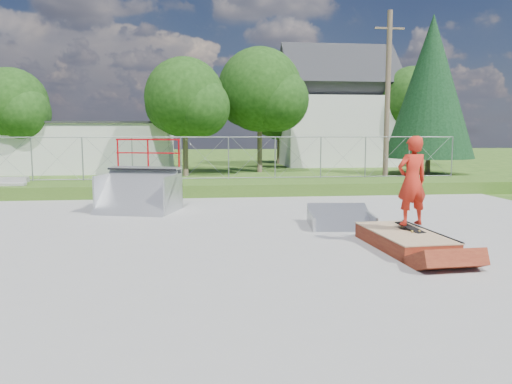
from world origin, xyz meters
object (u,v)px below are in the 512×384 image
quarter_pipe (137,176)px  grind_box (404,240)px  flat_bank_ramp (340,218)px  skater (412,184)px

quarter_pipe → grind_box: bearing=-25.2°
flat_bank_ramp → grind_box: bearing=-68.3°
flat_bank_ramp → skater: skater is taller
grind_box → skater: size_ratio=1.35×
skater → flat_bank_ramp: bearing=-78.9°
grind_box → flat_bank_ramp: size_ratio=1.52×
flat_bank_ramp → skater: size_ratio=0.89×
grind_box → flat_bank_ramp: flat_bank_ramp is taller
quarter_pipe → skater: 8.45m
quarter_pipe → skater: (6.49, -5.41, 0.25)m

